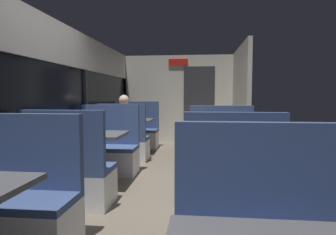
# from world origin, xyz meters

# --- Properties ---
(ground_plane) EXTENTS (3.30, 9.20, 0.02)m
(ground_plane) POSITION_xyz_m (0.00, 0.00, -0.01)
(ground_plane) COLOR #665B4C
(carriage_window_panel_left) EXTENTS (0.09, 8.48, 2.30)m
(carriage_window_panel_left) POSITION_xyz_m (-1.45, 0.00, 1.11)
(carriage_window_panel_left) COLOR beige
(carriage_window_panel_left) RESTS_ON ground_plane
(carriage_end_bulkhead) EXTENTS (2.90, 0.11, 2.30)m
(carriage_end_bulkhead) POSITION_xyz_m (0.06, 4.19, 1.14)
(carriage_end_bulkhead) COLOR beige
(carriage_end_bulkhead) RESTS_ON ground_plane
(carriage_aisle_panel_right) EXTENTS (0.08, 2.40, 2.30)m
(carriage_aisle_panel_right) POSITION_xyz_m (1.45, 3.00, 1.15)
(carriage_aisle_panel_right) COLOR beige
(carriage_aisle_panel_right) RESTS_ON ground_plane
(bench_near_window_facing_entry) EXTENTS (0.95, 0.50, 1.10)m
(bench_near_window_facing_entry) POSITION_xyz_m (-0.89, -1.39, 0.33)
(bench_near_window_facing_entry) COLOR silver
(bench_near_window_facing_entry) RESTS_ON ground_plane
(dining_table_mid_window) EXTENTS (0.90, 0.70, 0.74)m
(dining_table_mid_window) POSITION_xyz_m (-0.89, 0.25, 0.64)
(dining_table_mid_window) COLOR #9E9EA3
(dining_table_mid_window) RESTS_ON ground_plane
(bench_mid_window_facing_end) EXTENTS (0.95, 0.50, 1.10)m
(bench_mid_window_facing_end) POSITION_xyz_m (-0.89, -0.45, 0.33)
(bench_mid_window_facing_end) COLOR silver
(bench_mid_window_facing_end) RESTS_ON ground_plane
(bench_mid_window_facing_entry) EXTENTS (0.95, 0.50, 1.10)m
(bench_mid_window_facing_entry) POSITION_xyz_m (-0.89, 0.95, 0.33)
(bench_mid_window_facing_entry) COLOR silver
(bench_mid_window_facing_entry) RESTS_ON ground_plane
(dining_table_far_window) EXTENTS (0.90, 0.70, 0.74)m
(dining_table_far_window) POSITION_xyz_m (-0.89, 2.59, 0.64)
(dining_table_far_window) COLOR #9E9EA3
(dining_table_far_window) RESTS_ON ground_plane
(bench_far_window_facing_end) EXTENTS (0.95, 0.50, 1.10)m
(bench_far_window_facing_end) POSITION_xyz_m (-0.89, 1.89, 0.33)
(bench_far_window_facing_end) COLOR silver
(bench_far_window_facing_end) RESTS_ON ground_plane
(bench_far_window_facing_entry) EXTENTS (0.95, 0.50, 1.10)m
(bench_far_window_facing_entry) POSITION_xyz_m (-0.89, 3.29, 0.33)
(bench_far_window_facing_entry) COLOR silver
(bench_far_window_facing_entry) RESTS_ON ground_plane
(dining_table_rear_aisle) EXTENTS (0.90, 0.70, 0.74)m
(dining_table_rear_aisle) POSITION_xyz_m (0.89, 0.05, 0.64)
(dining_table_rear_aisle) COLOR #9E9EA3
(dining_table_rear_aisle) RESTS_ON ground_plane
(bench_rear_aisle_facing_end) EXTENTS (0.95, 0.50, 1.10)m
(bench_rear_aisle_facing_end) POSITION_xyz_m (0.89, -0.65, 0.33)
(bench_rear_aisle_facing_end) COLOR silver
(bench_rear_aisle_facing_end) RESTS_ON ground_plane
(bench_rear_aisle_facing_entry) EXTENTS (0.95, 0.50, 1.10)m
(bench_rear_aisle_facing_entry) POSITION_xyz_m (0.89, 0.75, 0.33)
(bench_rear_aisle_facing_entry) COLOR silver
(bench_rear_aisle_facing_entry) RESTS_ON ground_plane
(seated_passenger) EXTENTS (0.47, 0.55, 1.26)m
(seated_passenger) POSITION_xyz_m (-0.89, 1.96, 0.54)
(seated_passenger) COLOR #26262D
(seated_passenger) RESTS_ON ground_plane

